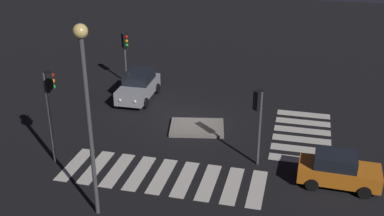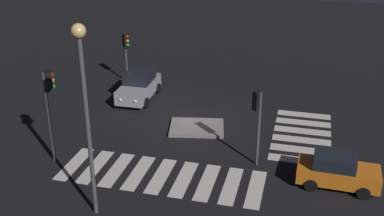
% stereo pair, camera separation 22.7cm
% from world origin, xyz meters
% --- Properties ---
extents(ground_plane, '(80.00, 80.00, 0.00)m').
position_xyz_m(ground_plane, '(0.00, 0.00, 0.00)').
color(ground_plane, black).
extents(traffic_island, '(3.50, 2.89, 0.18)m').
position_xyz_m(traffic_island, '(0.46, -0.67, 0.09)').
color(traffic_island, gray).
rests_on(traffic_island, ground).
extents(car_orange, '(3.80, 1.87, 1.63)m').
position_xyz_m(car_orange, '(8.17, -4.84, 0.80)').
color(car_orange, orange).
rests_on(car_orange, ground).
extents(car_silver, '(2.08, 4.32, 1.86)m').
position_xyz_m(car_silver, '(-4.36, 2.85, 0.91)').
color(car_silver, '#9EA0A5').
rests_on(car_silver, ground).
extents(traffic_light_west, '(0.53, 0.54, 3.66)m').
position_xyz_m(traffic_light_west, '(-6.19, 5.48, 2.77)').
color(traffic_light_west, '#47474C').
rests_on(traffic_light_west, ground).
extents(traffic_light_east, '(0.53, 0.54, 3.92)m').
position_xyz_m(traffic_light_east, '(4.23, -3.72, 2.98)').
color(traffic_light_east, '#47474C').
rests_on(traffic_light_east, ground).
extents(traffic_light_south, '(0.54, 0.54, 4.80)m').
position_xyz_m(traffic_light_south, '(-5.62, -5.92, 3.63)').
color(traffic_light_south, '#47474C').
rests_on(traffic_light_south, ground).
extents(street_lamp, '(0.56, 0.56, 8.22)m').
position_xyz_m(street_lamp, '(-1.81, -9.52, 5.55)').
color(street_lamp, '#47474C').
rests_on(street_lamp, ground).
extents(crosswalk_near, '(9.90, 3.20, 0.02)m').
position_xyz_m(crosswalk_near, '(0.00, -6.08, 0.01)').
color(crosswalk_near, silver).
rests_on(crosswalk_near, ground).
extents(crosswalk_side, '(3.20, 6.45, 0.02)m').
position_xyz_m(crosswalk_side, '(6.44, -0.00, 0.01)').
color(crosswalk_side, silver).
rests_on(crosswalk_side, ground).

